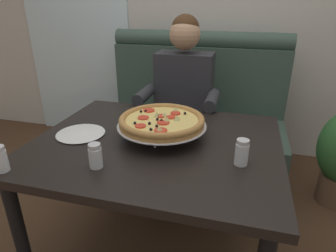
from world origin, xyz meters
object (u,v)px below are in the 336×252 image
object	(u,v)px
dining_table	(156,156)
booth_bench	(191,127)
diner_main	(181,100)
patio_chair	(98,74)
shaker_parmesan	(242,154)
shaker_oregano	(0,161)
plate_near_left	(81,132)
pizza	(162,121)
shaker_pepper_flakes	(96,157)

from	to	relation	value
dining_table	booth_bench	bearing A→B (deg)	90.00
diner_main	booth_bench	bearing A→B (deg)	82.69
patio_chair	shaker_parmesan	bearing A→B (deg)	-49.47
booth_bench	shaker_parmesan	size ratio (longest dim) A/B	12.83
dining_table	shaker_parmesan	world-z (taller)	shaker_parmesan
shaker_oregano	diner_main	bearing A→B (deg)	66.66
shaker_oregano	plate_near_left	world-z (taller)	shaker_oregano
pizza	shaker_oregano	size ratio (longest dim) A/B	4.07
pizza	shaker_parmesan	world-z (taller)	pizza
shaker_pepper_flakes	shaker_parmesan	distance (m)	0.60
booth_bench	plate_near_left	distance (m)	1.11
booth_bench	dining_table	size ratio (longest dim) A/B	1.22
patio_chair	booth_bench	bearing A→B (deg)	-36.14
plate_near_left	patio_chair	bearing A→B (deg)	116.02
shaker_oregano	patio_chair	bearing A→B (deg)	109.65
pizza	plate_near_left	bearing A→B (deg)	-169.58
dining_table	diner_main	xyz separation A→B (m)	(-0.03, 0.69, 0.07)
shaker_parmesan	patio_chair	xyz separation A→B (m)	(-1.77, 2.07, -0.25)
pizza	shaker_oregano	bearing A→B (deg)	-138.64
plate_near_left	patio_chair	world-z (taller)	patio_chair
dining_table	diner_main	size ratio (longest dim) A/B	0.93
shaker_pepper_flakes	plate_near_left	bearing A→B (deg)	130.87
shaker_oregano	patio_chair	distance (m)	2.53
booth_bench	shaker_pepper_flakes	xyz separation A→B (m)	(-0.16, -1.25, 0.37)
shaker_parmesan	plate_near_left	size ratio (longest dim) A/B	0.46
shaker_oregano	shaker_pepper_flakes	bearing A→B (deg)	19.69
booth_bench	plate_near_left	xyz separation A→B (m)	(-0.39, -0.99, 0.34)
diner_main	pizza	size ratio (longest dim) A/B	2.91
dining_table	pizza	size ratio (longest dim) A/B	2.70
booth_bench	plate_near_left	bearing A→B (deg)	-111.77
pizza	patio_chair	xyz separation A→B (m)	(-1.38, 1.90, -0.29)
shaker_parmesan	patio_chair	size ratio (longest dim) A/B	0.13
diner_main	shaker_oregano	distance (m)	1.21
shaker_oregano	patio_chair	size ratio (longest dim) A/B	0.13
pizza	patio_chair	bearing A→B (deg)	125.87
dining_table	shaker_pepper_flakes	bearing A→B (deg)	-118.88
dining_table	plate_near_left	bearing A→B (deg)	-175.52
pizza	dining_table	bearing A→B (deg)	-110.37
shaker_oregano	plate_near_left	distance (m)	0.41
shaker_parmesan	patio_chair	distance (m)	2.73
dining_table	pizza	bearing A→B (deg)	69.63
dining_table	shaker_parmesan	bearing A→B (deg)	-16.18
pizza	plate_near_left	distance (m)	0.42
dining_table	shaker_oregano	xyz separation A→B (m)	(-0.51, -0.42, 0.13)
dining_table	patio_chair	size ratio (longest dim) A/B	1.37
diner_main	patio_chair	world-z (taller)	diner_main
dining_table	pizza	xyz separation A→B (m)	(0.02, 0.04, 0.17)
shaker_parmesan	shaker_oregano	xyz separation A→B (m)	(-0.92, -0.30, -0.00)
dining_table	pizza	world-z (taller)	pizza
booth_bench	pizza	bearing A→B (deg)	-88.96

